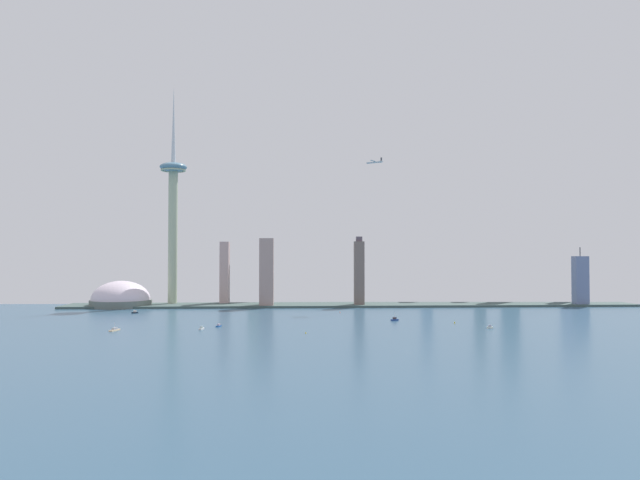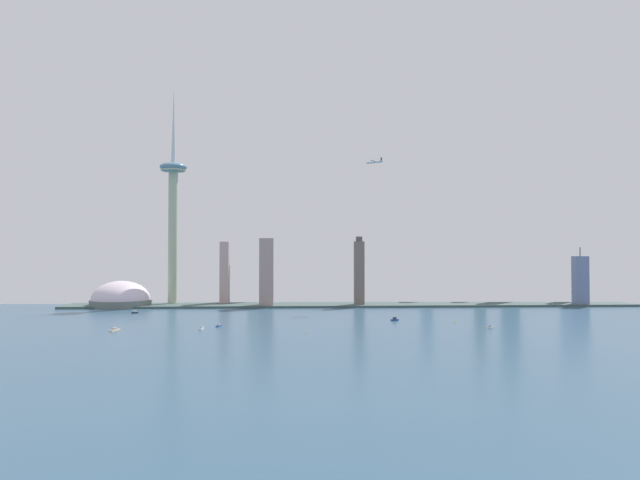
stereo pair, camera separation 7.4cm
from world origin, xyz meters
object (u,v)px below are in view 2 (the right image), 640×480
object	(u,v)px
channel_buoy_2	(455,322)
boat_1	(135,312)
channel_buoy_0	(340,312)
skyscraper_7	(580,281)
skyscraper_8	(256,268)
airplane	(375,162)
skyscraper_6	(480,266)
boat_4	(201,328)
skyscraper_2	(225,273)
boat_3	(490,327)
channel_buoy_1	(306,333)
stadium_dome	(121,300)
boat_5	(219,326)
skyscraper_1	(267,273)
skyscraper_5	(567,272)
skyscraper_4	(427,272)
boat_2	(395,319)
observation_tower	(173,202)
boat_0	(115,330)
skyscraper_3	(359,273)
skyscraper_0	(510,262)

from	to	relation	value
channel_buoy_2	boat_1	bearing A→B (deg)	160.87
channel_buoy_0	skyscraper_7	bearing A→B (deg)	13.38
skyscraper_7	skyscraper_8	distance (m)	538.84
channel_buoy_2	airplane	bearing A→B (deg)	107.24
skyscraper_6	boat_4	bearing A→B (deg)	-138.32
skyscraper_2	boat_3	size ratio (longest dim) A/B	14.70
skyscraper_8	airplane	world-z (taller)	airplane
channel_buoy_2	channel_buoy_1	bearing A→B (deg)	-154.66
stadium_dome	boat_5	xyz separation A→B (m)	(188.28, -273.97, -9.10)
skyscraper_2	channel_buoy_1	size ratio (longest dim) A/B	55.91
stadium_dome	channel_buoy_1	world-z (taller)	stadium_dome
stadium_dome	skyscraper_1	size ratio (longest dim) A/B	0.88
skyscraper_5	skyscraper_1	bearing A→B (deg)	-174.32
stadium_dome	skyscraper_4	world-z (taller)	skyscraper_4
skyscraper_4	channel_buoy_2	world-z (taller)	skyscraper_4
boat_2	airplane	world-z (taller)	airplane
observation_tower	skyscraper_8	world-z (taller)	observation_tower
skyscraper_7	channel_buoy_0	distance (m)	413.11
skyscraper_8	stadium_dome	bearing A→B (deg)	-161.33
skyscraper_5	skyscraper_6	distance (m)	145.30
skyscraper_2	channel_buoy_2	xyz separation A→B (m)	(308.03, -287.33, -51.39)
boat_4	stadium_dome	bearing A→B (deg)	43.91
skyscraper_8	boat_1	xyz separation A→B (m)	(-160.89, -178.88, -59.44)
boat_1	boat_4	xyz separation A→B (m)	(122.68, -193.64, -0.03)
boat_0	airplane	xyz separation A→B (m)	(322.35, 268.38, 227.93)
skyscraper_3	boat_5	size ratio (longest dim) A/B	10.13
skyscraper_3	skyscraper_5	xyz separation A→B (m)	(364.48, 45.17, 0.60)
boat_0	skyscraper_0	bearing A→B (deg)	139.25
channel_buoy_0	skyscraper_6	bearing A→B (deg)	37.29
boat_4	skyscraper_4	bearing A→B (deg)	-27.50
channel_buoy_0	skyscraper_2	bearing A→B (deg)	140.12
observation_tower	skyscraper_8	distance (m)	180.07
skyscraper_1	boat_5	distance (m)	266.44
skyscraper_2	boat_0	world-z (taller)	skyscraper_2
skyscraper_7	boat_4	distance (m)	635.07
observation_tower	boat_4	xyz separation A→B (m)	(95.74, -323.63, -169.43)
observation_tower	skyscraper_1	size ratio (longest dim) A/B	3.34
airplane	skyscraper_1	bearing A→B (deg)	27.97
observation_tower	skyscraper_3	size ratio (longest dim) A/B	3.24
skyscraper_1	channel_buoy_0	distance (m)	156.90
skyscraper_7	channel_buoy_1	distance (m)	556.20
skyscraper_2	boat_1	size ratio (longest dim) A/B	11.39
channel_buoy_2	airplane	distance (m)	319.52
boat_5	observation_tower	bearing A→B (deg)	-144.88
stadium_dome	channel_buoy_1	size ratio (longest dim) A/B	51.19
channel_buoy_0	airplane	world-z (taller)	airplane
boat_3	boat_5	distance (m)	307.43
skyscraper_6	boat_2	world-z (taller)	skyscraper_6
boat_5	skyscraper_0	bearing A→B (deg)	139.81
stadium_dome	boat_4	size ratio (longest dim) A/B	10.66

